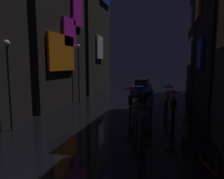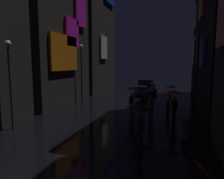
% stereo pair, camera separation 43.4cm
% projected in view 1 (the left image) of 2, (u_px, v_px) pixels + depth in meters
% --- Properties ---
extents(building_left_mid, '(4.25, 8.05, 15.02)m').
position_uv_depth(building_left_mid, '(46.00, 21.00, 17.84)').
color(building_left_mid, '#2D2826').
rests_on(building_left_mid, ground).
extents(building_left_far, '(4.25, 8.19, 17.66)m').
position_uv_depth(building_left_far, '(86.00, 25.00, 26.31)').
color(building_left_far, '#2D2826').
rests_on(building_left_far, ground).
extents(building_right_far, '(4.25, 7.92, 15.51)m').
position_uv_depth(building_right_far, '(211.00, 27.00, 22.12)').
color(building_right_far, black).
rests_on(building_right_far, ground).
extents(pedestrian_midstreet_centre_blue, '(0.90, 0.90, 2.12)m').
position_uv_depth(pedestrian_midstreet_centre_blue, '(149.00, 95.00, 13.18)').
color(pedestrian_midstreet_centre_blue, black).
rests_on(pedestrian_midstreet_centre_blue, ground).
extents(pedestrian_near_crossing_green, '(0.90, 0.90, 2.12)m').
position_uv_depth(pedestrian_near_crossing_green, '(168.00, 90.00, 15.42)').
color(pedestrian_near_crossing_green, black).
rests_on(pedestrian_near_crossing_green, ground).
extents(pedestrian_foreground_left_red, '(0.90, 0.90, 2.12)m').
position_uv_depth(pedestrian_foreground_left_red, '(130.00, 93.00, 14.14)').
color(pedestrian_foreground_left_red, '#2D2D38').
rests_on(pedestrian_foreground_left_red, ground).
extents(pedestrian_foreground_right_black, '(0.90, 0.90, 2.12)m').
position_uv_depth(pedestrian_foreground_right_black, '(138.00, 99.00, 11.67)').
color(pedestrian_foreground_right_black, '#38332D').
rests_on(pedestrian_foreground_right_black, ground).
extents(pedestrian_midstreet_left_red, '(0.90, 0.90, 2.12)m').
position_uv_depth(pedestrian_midstreet_left_red, '(173.00, 97.00, 12.43)').
color(pedestrian_midstreet_left_red, black).
rests_on(pedestrian_midstreet_left_red, ground).
extents(pedestrian_far_right_black, '(0.90, 0.90, 2.12)m').
position_uv_depth(pedestrian_far_right_black, '(141.00, 113.00, 8.36)').
color(pedestrian_far_right_black, black).
rests_on(pedestrian_far_right_black, ground).
extents(bicycle_parked_at_storefront, '(0.59, 1.76, 0.96)m').
position_uv_depth(bicycle_parked_at_storefront, '(207.00, 171.00, 6.21)').
color(bicycle_parked_at_storefront, black).
rests_on(bicycle_parked_at_storefront, ground).
extents(car_distant, '(2.41, 4.22, 1.92)m').
position_uv_depth(car_distant, '(142.00, 87.00, 23.87)').
color(car_distant, navy).
rests_on(car_distant, ground).
extents(streetlamp_right_far, '(0.36, 0.36, 5.86)m').
position_uv_depth(streetlamp_right_far, '(191.00, 65.00, 16.38)').
color(streetlamp_right_far, '#2D2D33').
rests_on(streetlamp_right_far, ground).
extents(streetlamp_left_near, '(0.36, 0.36, 4.97)m').
position_uv_depth(streetlamp_left_near, '(9.00, 74.00, 10.78)').
color(streetlamp_left_near, '#2D2D33').
rests_on(streetlamp_left_near, ground).
extents(streetlamp_left_far, '(0.36, 0.36, 5.53)m').
position_uv_depth(streetlamp_left_far, '(79.00, 67.00, 18.91)').
color(streetlamp_left_far, '#2D2D33').
rests_on(streetlamp_left_far, ground).
extents(trash_bin, '(0.46, 0.46, 0.93)m').
position_uv_depth(trash_bin, '(187.00, 128.00, 10.09)').
color(trash_bin, '#3F3F47').
rests_on(trash_bin, ground).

